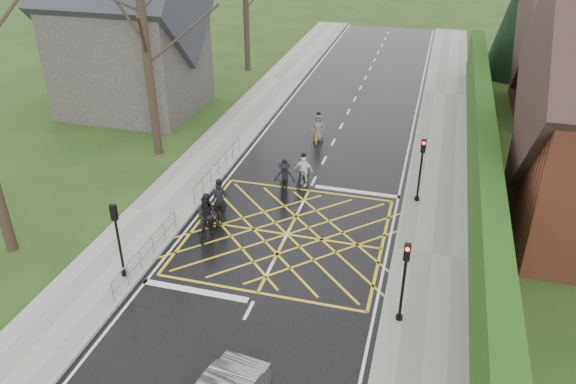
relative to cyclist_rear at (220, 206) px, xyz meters
The scene contains 19 objects.
ground 3.29m from the cyclist_rear, ahead, with size 120.00×120.00×0.00m, color #1B3210.
road 3.29m from the cyclist_rear, ahead, with size 9.00×80.00×0.01m, color black.
sidewalk_right 9.22m from the cyclist_rear, ahead, with size 3.00×80.00×0.15m, color gray.
sidewalk_left 2.90m from the cyclist_rear, behind, with size 3.00×80.00×0.15m, color gray.
stone_wall 12.27m from the cyclist_rear, 26.87° to the left, with size 0.50×38.00×0.70m, color slate.
hedge 12.36m from the cyclist_rear, 26.87° to the left, with size 0.90×38.00×2.80m, color #10370F.
conifer 29.43m from the cyclist_rear, 61.37° to the left, with size 4.60×4.60×10.00m.
church 16.08m from the cyclist_rear, 131.85° to the left, with size 8.80×7.80×11.00m.
tree_near 10.84m from the cyclist_rear, 136.32° to the left, with size 9.24×9.24×11.44m.
railing_south 4.22m from the cyclist_rear, 110.20° to the right, with size 0.05×5.04×1.03m.
railing_north 3.83m from the cyclist_rear, 112.33° to the left, with size 0.05×6.04×1.03m.
traffic_light_ne 9.16m from the cyclist_rear, 24.27° to the left, with size 0.24×0.31×3.21m.
traffic_light_se 9.57m from the cyclist_rear, 29.33° to the right, with size 0.24×0.31×3.21m.
traffic_light_sw 5.40m from the cyclist_rear, 111.05° to the right, with size 0.24×0.31×3.21m.
cyclist_rear is the anchor object (origin of this frame).
cyclist_back 1.42m from the cyclist_rear, 89.45° to the right, with size 0.96×2.06×2.01m.
cyclist_mid 3.76m from the cyclist_rear, 56.66° to the left, with size 1.08×1.82×1.71m.
cyclist_front 4.85m from the cyclist_rear, 54.92° to the left, with size 0.98×1.79×1.75m.
cyclist_lead 9.80m from the cyclist_rear, 76.59° to the left, with size 0.83×1.84×1.73m.
Camera 1 is at (5.33, -19.20, 13.13)m, focal length 35.00 mm.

